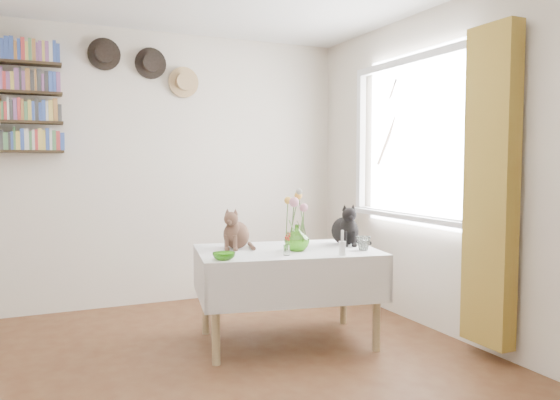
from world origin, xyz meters
name	(u,v)px	position (x,y,z in m)	size (l,w,h in m)	color
room	(205,174)	(0.00, 0.00, 1.25)	(4.08, 4.58, 2.58)	brown
window	(411,152)	(1.97, 0.80, 1.40)	(0.12, 1.52, 1.32)	white
curtain	(491,187)	(1.90, -0.12, 1.15)	(0.12, 0.38, 2.10)	brown
dining_table	(287,272)	(0.82, 0.73, 0.51)	(1.40, 1.04, 0.68)	white
tabby_cat	(236,227)	(0.50, 0.93, 0.84)	(0.20, 0.26, 0.31)	brown
black_cat	(345,223)	(1.33, 0.77, 0.84)	(0.21, 0.27, 0.32)	black
flower_vase	(297,238)	(0.86, 0.64, 0.78)	(0.18, 0.18, 0.19)	#77CA43
green_bowl	(224,256)	(0.27, 0.51, 0.71)	(0.15, 0.15, 0.05)	#77CA43
drinking_glass	(363,243)	(1.30, 0.47, 0.73)	(0.11, 0.11, 0.10)	white
candlestick	(342,247)	(1.06, 0.35, 0.74)	(0.05, 0.05, 0.17)	white
berry_jar	(287,244)	(0.71, 0.50, 0.76)	(0.04, 0.04, 0.18)	white
porcelain_figurine	(365,244)	(1.35, 0.52, 0.72)	(0.04, 0.04, 0.08)	white
flower_bouquet	(296,203)	(0.86, 0.66, 1.03)	(0.17, 0.12, 0.39)	#4C7233
wall_hats	(147,66)	(0.12, 2.19, 2.17)	(0.98, 0.09, 0.48)	black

